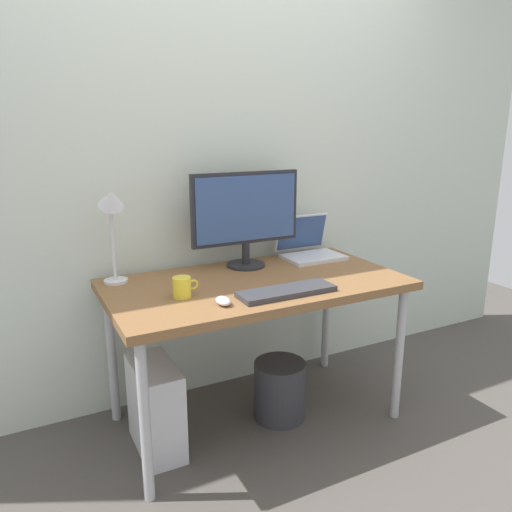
# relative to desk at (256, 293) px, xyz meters

# --- Properties ---
(ground_plane) EXTENTS (6.00, 6.00, 0.00)m
(ground_plane) POSITION_rel_desk_xyz_m (0.00, 0.00, -0.67)
(ground_plane) COLOR #4C4742
(back_wall) EXTENTS (4.40, 0.04, 2.60)m
(back_wall) POSITION_rel_desk_xyz_m (0.00, 0.43, 0.63)
(back_wall) COLOR silver
(back_wall) RESTS_ON ground_plane
(desk) EXTENTS (1.40, 0.75, 0.74)m
(desk) POSITION_rel_desk_xyz_m (0.00, 0.00, 0.00)
(desk) COLOR brown
(desk) RESTS_ON ground_plane
(monitor) EXTENTS (0.58, 0.20, 0.49)m
(monitor) POSITION_rel_desk_xyz_m (0.06, 0.24, 0.34)
(monitor) COLOR #232328
(monitor) RESTS_ON desk
(laptop) EXTENTS (0.32, 0.27, 0.23)m
(laptop) POSITION_rel_desk_xyz_m (0.46, 0.26, 0.12)
(laptop) COLOR silver
(laptop) RESTS_ON desk
(desk_lamp) EXTENTS (0.11, 0.16, 0.46)m
(desk_lamp) POSITION_rel_desk_xyz_m (-0.60, 0.24, 0.39)
(desk_lamp) COLOR silver
(desk_lamp) RESTS_ON desk
(keyboard) EXTENTS (0.44, 0.14, 0.02)m
(keyboard) POSITION_rel_desk_xyz_m (0.03, -0.23, 0.07)
(keyboard) COLOR #333338
(keyboard) RESTS_ON desk
(mouse) EXTENTS (0.06, 0.09, 0.03)m
(mouse) POSITION_rel_desk_xyz_m (-0.27, -0.23, 0.08)
(mouse) COLOR silver
(mouse) RESTS_ON desk
(coffee_mug) EXTENTS (0.11, 0.08, 0.09)m
(coffee_mug) POSITION_rel_desk_xyz_m (-0.39, -0.07, 0.11)
(coffee_mug) COLOR yellow
(coffee_mug) RESTS_ON desk
(computer_tower) EXTENTS (0.18, 0.36, 0.42)m
(computer_tower) POSITION_rel_desk_xyz_m (-0.52, -0.01, -0.46)
(computer_tower) COLOR silver
(computer_tower) RESTS_ON ground_plane
(wastebasket) EXTENTS (0.26, 0.26, 0.30)m
(wastebasket) POSITION_rel_desk_xyz_m (0.11, -0.05, -0.52)
(wastebasket) COLOR #333338
(wastebasket) RESTS_ON ground_plane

